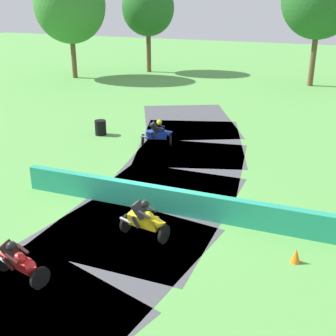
{
  "coord_description": "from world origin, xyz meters",
  "views": [
    {
      "loc": [
        5.86,
        -12.54,
        7.05
      ],
      "look_at": [
        -0.09,
        1.75,
        0.9
      ],
      "focal_mm": 46.62,
      "sensor_mm": 36.0,
      "label": 1
    }
  ],
  "objects": [
    {
      "name": "ground_plane",
      "position": [
        0.0,
        0.0,
        0.0
      ],
      "size": [
        120.0,
        120.0,
        0.0
      ],
      "primitive_type": "plane",
      "color": "#569947"
    },
    {
      "name": "track_asphalt",
      "position": [
        -1.19,
        -0.02,
        0.0
      ],
      "size": [
        9.71,
        32.35,
        0.01
      ],
      "color": "#47474C",
      "rests_on": "ground"
    },
    {
      "name": "safety_barrier",
      "position": [
        5.08,
        0.08,
        0.45
      ],
      "size": [
        20.24,
        0.62,
        0.9
      ],
      "primitive_type": "cube",
      "rotation": [
        0.0,
        0.0,
        -1.56
      ],
      "color": "#239375",
      "rests_on": "ground"
    },
    {
      "name": "motorcycle_lead_red",
      "position": [
        -1.41,
        -5.15,
        0.63
      ],
      "size": [
        1.7,
        1.06,
        1.42
      ],
      "color": "black",
      "rests_on": "ground"
    },
    {
      "name": "motorcycle_chase_yellow",
      "position": [
        0.68,
        -1.91,
        0.66
      ],
      "size": [
        1.71,
        0.88,
        1.43
      ],
      "color": "black",
      "rests_on": "ground"
    },
    {
      "name": "motorcycle_trailing_blue",
      "position": [
        -2.57,
        6.42,
        0.66
      ],
      "size": [
        1.71,
        1.17,
        1.42
      ],
      "color": "black",
      "rests_on": "ground"
    },
    {
      "name": "tire_stack_mid_a",
      "position": [
        -4.75,
        0.27,
        0.2
      ],
      "size": [
        0.59,
        0.59,
        0.4
      ],
      "color": "black",
      "rests_on": "ground"
    },
    {
      "name": "tire_stack_mid_b",
      "position": [
        -6.2,
        6.96,
        0.4
      ],
      "size": [
        0.6,
        0.6,
        0.8
      ],
      "color": "black",
      "rests_on": "ground"
    },
    {
      "name": "traffic_cone",
      "position": [
        5.16,
        -1.46,
        0.22
      ],
      "size": [
        0.28,
        0.28,
        0.44
      ],
      "primitive_type": "cone",
      "color": "orange",
      "rests_on": "ground"
    },
    {
      "name": "tree_far_left",
      "position": [
        -17.47,
        21.35,
        6.24
      ],
      "size": [
        6.18,
        6.18,
        9.5
      ],
      "color": "brown",
      "rests_on": "ground"
    },
    {
      "name": "tree_mid_rise",
      "position": [
        -12.62,
        26.97,
        5.93
      ],
      "size": [
        4.93,
        4.93,
        8.54
      ],
      "color": "brown",
      "rests_on": "ground"
    }
  ]
}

